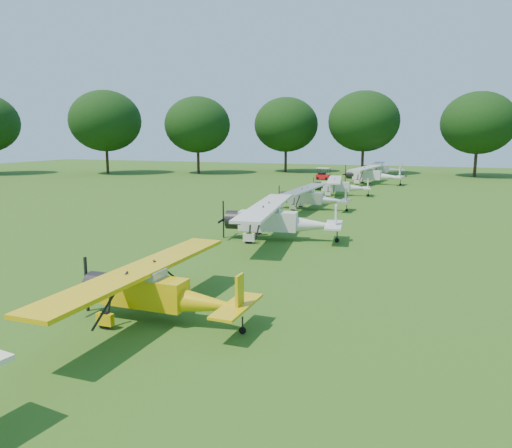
{
  "coord_description": "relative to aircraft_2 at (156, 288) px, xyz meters",
  "views": [
    {
      "loc": [
        9.67,
        -23.52,
        6.03
      ],
      "look_at": [
        0.65,
        0.81,
        1.4
      ],
      "focal_mm": 35.0,
      "sensor_mm": 36.0,
      "label": 1
    }
  ],
  "objects": [
    {
      "name": "ground",
      "position": [
        -1.21,
        10.03,
        -1.12
      ],
      "size": [
        160.0,
        160.0,
        0.0
      ],
      "primitive_type": "plane",
      "color": "#214F13",
      "rests_on": "ground"
    },
    {
      "name": "tree_belt",
      "position": [
        2.36,
        10.19,
        6.9
      ],
      "size": [
        137.36,
        130.27,
        14.52
      ],
      "color": "black",
      "rests_on": "ground"
    },
    {
      "name": "aircraft_2",
      "position": [
        0.0,
        0.0,
        0.0
      ],
      "size": [
        6.13,
        9.72,
        1.92
      ],
      "rotation": [
        0.0,
        0.0,
        -0.01
      ],
      "color": "#D9B109",
      "rests_on": "ground"
    },
    {
      "name": "aircraft_3",
      "position": [
        -0.31,
        13.66,
        0.17
      ],
      "size": [
        7.12,
        11.28,
        2.21
      ],
      "rotation": [
        0.0,
        0.0,
        0.15
      ],
      "color": "silver",
      "rests_on": "ground"
    },
    {
      "name": "aircraft_4",
      "position": [
        -1.43,
        26.13,
        -0.02
      ],
      "size": [
        6.01,
        9.54,
        1.89
      ],
      "rotation": [
        0.0,
        0.0,
        -0.01
      ],
      "color": "silver",
      "rests_on": "ground"
    },
    {
      "name": "aircraft_5",
      "position": [
        -1.07,
        36.55,
        -0.07
      ],
      "size": [
        5.83,
        9.23,
        1.81
      ],
      "rotation": [
        0.0,
        0.0,
        0.17
      ],
      "color": "silver",
      "rests_on": "ground"
    },
    {
      "name": "aircraft_6",
      "position": [
        0.33,
        49.74,
        0.21
      ],
      "size": [
        7.3,
        11.61,
        2.28
      ],
      "rotation": [
        0.0,
        0.0,
        -0.11
      ],
      "color": "silver",
      "rests_on": "ground"
    },
    {
      "name": "aircraft_7",
      "position": [
        -0.04,
        63.73,
        0.06
      ],
      "size": [
        6.47,
        10.29,
        2.03
      ],
      "rotation": [
        0.0,
        0.0,
        0.04
      ],
      "color": "silver",
      "rests_on": "ground"
    },
    {
      "name": "golf_cart",
      "position": [
        -6.7,
        53.98,
        -0.58
      ],
      "size": [
        2.08,
        1.5,
        1.62
      ],
      "rotation": [
        0.0,
        0.0,
        -0.19
      ],
      "color": "red",
      "rests_on": "ground"
    }
  ]
}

